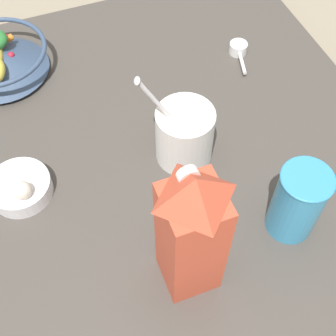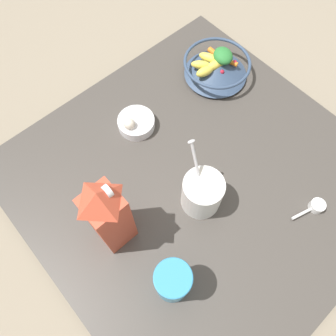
# 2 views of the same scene
# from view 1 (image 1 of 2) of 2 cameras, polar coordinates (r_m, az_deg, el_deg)

# --- Properties ---
(ground_plane) EXTENTS (6.00, 6.00, 0.00)m
(ground_plane) POSITION_cam_1_polar(r_m,az_deg,el_deg) (0.95, -2.50, 1.47)
(ground_plane) COLOR gray
(countertop) EXTENTS (0.94, 0.94, 0.04)m
(countertop) POSITION_cam_1_polar(r_m,az_deg,el_deg) (0.93, -2.54, 2.17)
(countertop) COLOR #47423D
(countertop) RESTS_ON ground_plane
(milk_carton) EXTENTS (0.08, 0.08, 0.28)m
(milk_carton) POSITION_cam_1_polar(r_m,az_deg,el_deg) (0.66, 2.85, -8.00)
(milk_carton) COLOR #CC4C33
(milk_carton) RESTS_ON countertop
(yogurt_tub) EXTENTS (0.14, 0.11, 0.21)m
(yogurt_tub) POSITION_cam_1_polar(r_m,az_deg,el_deg) (0.85, 2.02, 4.28)
(yogurt_tub) COLOR white
(yogurt_tub) RESTS_ON countertop
(drinking_cup) EXTENTS (0.08, 0.08, 0.15)m
(drinking_cup) POSITION_cam_1_polar(r_m,az_deg,el_deg) (0.78, 15.53, -3.97)
(drinking_cup) COLOR #3893C6
(drinking_cup) RESTS_ON countertop
(measuring_scoop) EXTENTS (0.05, 0.10, 0.02)m
(measuring_scoop) POSITION_cam_1_polar(r_m,az_deg,el_deg) (1.10, 8.60, 14.11)
(measuring_scoop) COLOR white
(measuring_scoop) RESTS_ON countertop
(garlic_bowl) EXTENTS (0.11, 0.11, 0.06)m
(garlic_bowl) POSITION_cam_1_polar(r_m,az_deg,el_deg) (0.88, -17.54, -2.30)
(garlic_bowl) COLOR white
(garlic_bowl) RESTS_ON countertop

